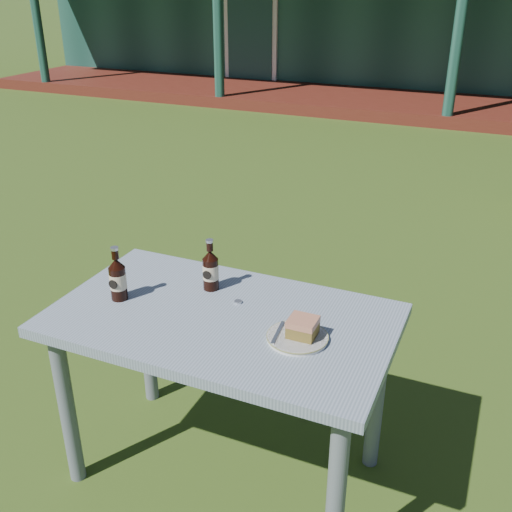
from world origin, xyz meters
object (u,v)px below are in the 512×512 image
at_px(cake_slice, 303,327).
at_px(cola_bottle_near, 211,269).
at_px(cafe_table, 223,339).
at_px(cola_bottle_far, 118,279).
at_px(plate, 297,337).

xyz_separation_m(cake_slice, cola_bottle_near, (-0.43, 0.19, 0.04)).
distance_m(cake_slice, cola_bottle_near, 0.47).
height_order(cafe_table, cola_bottle_near, cola_bottle_near).
bearing_deg(cola_bottle_far, cafe_table, 6.33).
xyz_separation_m(cake_slice, cola_bottle_far, (-0.71, -0.02, 0.04)).
bearing_deg(cola_bottle_far, cake_slice, 1.32).
distance_m(plate, cola_bottle_near, 0.47).
distance_m(cafe_table, cola_bottle_far, 0.44).
height_order(plate, cola_bottle_far, cola_bottle_far).
bearing_deg(cola_bottle_near, cola_bottle_far, -143.28).
relative_size(cafe_table, cola_bottle_near, 5.91).
xyz_separation_m(cola_bottle_near, cola_bottle_far, (-0.27, -0.20, 0.00)).
height_order(cake_slice, cola_bottle_far, cola_bottle_far).
xyz_separation_m(plate, cola_bottle_far, (-0.69, -0.01, 0.08)).
xyz_separation_m(plate, cola_bottle_near, (-0.42, 0.20, 0.07)).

